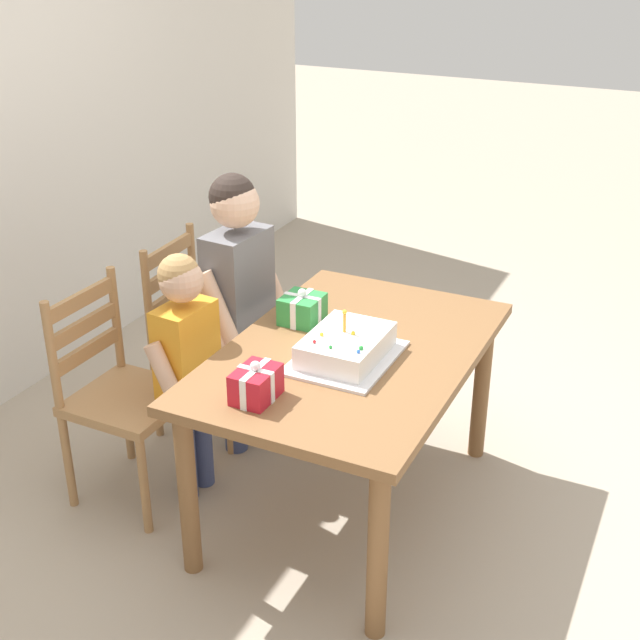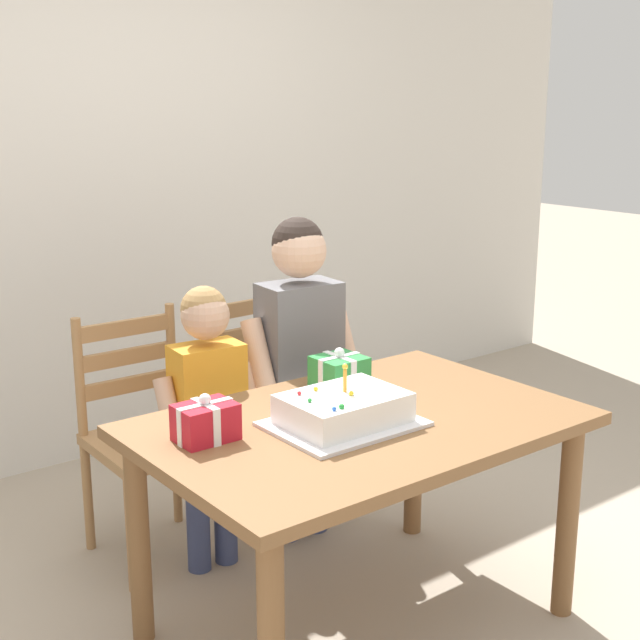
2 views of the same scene
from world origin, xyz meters
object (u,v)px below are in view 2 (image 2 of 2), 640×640
Objects in this scene: chair_right at (278,402)px; dining_table at (360,448)px; child_older at (300,348)px; chair_left at (147,435)px; child_younger at (208,401)px; gift_box_red_large at (206,422)px; gift_box_beside_cake at (339,372)px; birthday_cake at (343,411)px.

dining_table is at bearing -108.85° from chair_right.
chair_left is at bearing 154.49° from child_older.
chair_left is 0.66m from child_older.
chair_right is at bearing -0.00° from chair_left.
gift_box_red_large is at bearing -121.02° from child_younger.
child_younger is (-0.18, 0.62, 0.02)m from dining_table.
child_older reaches higher than gift_box_beside_cake.
child_younger is at bearing -64.32° from chair_left.
child_older is 0.43m from child_younger.
gift_box_beside_cake is (0.61, 0.13, 0.00)m from gift_box_red_large.
birthday_cake is at bearing -81.01° from child_younger.
gift_box_red_large is (-0.39, 0.16, 0.01)m from birthday_cake.
chair_right reaches higher than gift_box_red_large.
gift_box_beside_cake is at bearing 63.16° from dining_table.
gift_box_red_large is at bearing -102.96° from chair_left.
dining_table is 0.35m from gift_box_beside_cake.
gift_box_red_large is (-0.47, 0.14, 0.15)m from dining_table.
child_older is (0.31, 0.64, -0.00)m from birthday_cake.
child_older reaches higher than birthday_cake.
birthday_cake is at bearing -169.43° from dining_table.
gift_box_beside_cake is at bearing 12.37° from gift_box_red_large.
birthday_cake is at bearing -126.90° from gift_box_beside_cake.
gift_box_beside_cake is 0.18× the size of chair_left.
birthday_cake is 1.01m from chair_right.
chair_left is at bearing 77.04° from gift_box_red_large.
dining_table is at bearing -71.06° from chair_left.
gift_box_beside_cake is (0.14, 0.28, 0.16)m from dining_table.
chair_right is 0.57m from child_younger.
chair_right is 0.86× the size of child_younger.
gift_box_beside_cake is at bearing -47.55° from child_younger.
child_older reaches higher than gift_box_red_large.
gift_box_red_large is at bearing -167.63° from gift_box_beside_cake.
gift_box_beside_cake is at bearing -104.24° from child_older.
chair_right is at bearing 71.15° from dining_table.
dining_table is 0.17m from birthday_cake.
birthday_cake is 2.64× the size of gift_box_beside_cake.
birthday_cake is 0.42m from gift_box_red_large.
birthday_cake is (-0.08, -0.01, 0.15)m from dining_table.
chair_left is (0.17, 0.73, -0.31)m from gift_box_red_large.
dining_table is at bearing -116.84° from gift_box_beside_cake.
gift_box_red_large is at bearing 163.17° from dining_table.
chair_right is (0.38, 0.89, -0.31)m from birthday_cake.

